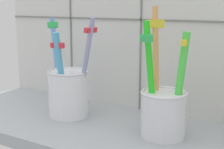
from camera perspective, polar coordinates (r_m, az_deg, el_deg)
counter_slab at (r=55.35cm, az=-0.58°, el=-9.77°), size 64.00×22.00×2.00cm
toothbrush_cup_left at (r=59.42cm, az=-7.39°, el=-2.63°), size 11.90×7.35×17.37cm
toothbrush_cup_right at (r=50.54cm, az=8.66°, el=-5.53°), size 7.42×6.91×19.11cm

